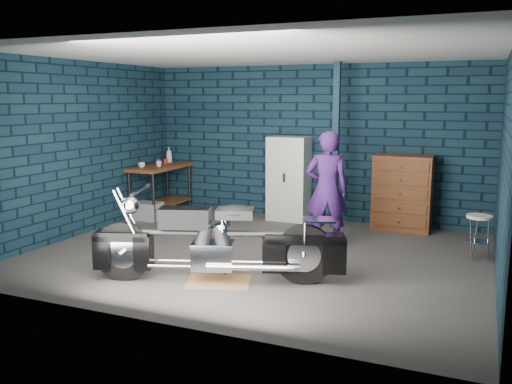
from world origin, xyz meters
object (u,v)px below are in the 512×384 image
locker (289,179)px  shop_stool (478,237)px  motorcycle (218,236)px  storage_bin (147,211)px  tool_chest (402,193)px  workbench (161,190)px  person (327,189)px

locker → shop_stool: bearing=-22.4°
motorcycle → storage_bin: (-2.67, 2.47, -0.40)m
tool_chest → shop_stool: 1.78m
workbench → motorcycle: 4.00m
workbench → storage_bin: (0.02, -0.50, -0.30)m
workbench → shop_stool: bearing=-8.4°
motorcycle → storage_bin: motorcycle is taller
locker → shop_stool: (3.13, -1.29, -0.43)m
workbench → motorcycle: bearing=-47.8°
workbench → tool_chest: tool_chest is taller
workbench → tool_chest: (4.28, 0.48, 0.16)m
workbench → person: bearing=-16.0°
storage_bin → locker: (2.31, 0.98, 0.58)m
workbench → person: 3.58m
motorcycle → shop_stool: size_ratio=4.15×
locker → shop_stool: locker is taller
workbench → shop_stool: size_ratio=2.33×
person → locker: person is taller
storage_bin → locker: size_ratio=0.34×
person → shop_stool: 2.11m
locker → motorcycle: bearing=-84.0°
locker → tool_chest: size_ratio=1.20×
motorcycle → shop_stool: bearing=18.6°
storage_bin → locker: bearing=23.0°
motorcycle → tool_chest: bearing=46.0°
motorcycle → shop_stool: motorcycle is taller
motorcycle → person: 2.14m
locker → tool_chest: 1.95m
locker → tool_chest: locker is taller
person → locker: size_ratio=1.14×
tool_chest → storage_bin: bearing=-167.0°
storage_bin → tool_chest: size_ratio=0.41×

